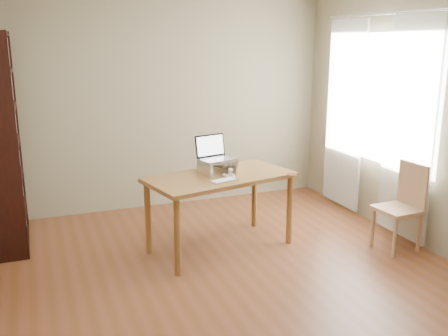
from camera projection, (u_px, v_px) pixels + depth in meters
room at (243, 131)px, 4.02m from camera, size 4.04×4.54×2.64m
bookshelf at (3, 143)px, 4.82m from camera, size 0.30×0.90×2.10m
curtains at (374, 120)px, 5.43m from camera, size 0.03×1.90×2.25m
desk at (220, 185)px, 4.84m from camera, size 1.53×1.00×0.75m
laptop_stand at (217, 165)px, 4.86m from camera, size 0.32×0.25×0.13m
laptop at (215, 153)px, 4.89m from camera, size 0.37×0.34×0.23m
keyboard at (224, 181)px, 4.60m from camera, size 0.28×0.18×0.02m
coaster at (292, 175)px, 4.82m from camera, size 0.10×0.10×0.01m
cat at (219, 166)px, 4.91m from camera, size 0.24×0.48×0.15m
chair at (403, 204)px, 4.88m from camera, size 0.40×0.40×0.86m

